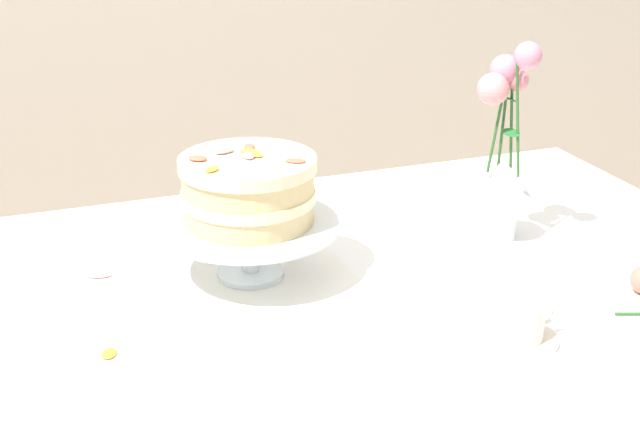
{
  "coord_description": "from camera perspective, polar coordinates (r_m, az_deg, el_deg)",
  "views": [
    {
      "loc": [
        -0.56,
        -1.29,
        1.42
      ],
      "look_at": [
        -0.07,
        0.02,
        0.86
      ],
      "focal_mm": 53.68,
      "sensor_mm": 36.0,
      "label": 1
    }
  ],
  "objects": [
    {
      "name": "dining_table",
      "position": [
        1.59,
        2.87,
        -7.3
      ],
      "size": [
        1.4,
        1.0,
        0.74
      ],
      "color": "white",
      "rests_on": "ground"
    },
    {
      "name": "linen_napkin",
      "position": [
        1.58,
        -4.14,
        -3.78
      ],
      "size": [
        0.33,
        0.33,
        0.0
      ],
      "primitive_type": "cube",
      "rotation": [
        0.0,
        0.0,
        0.03
      ],
      "color": "white",
      "rests_on": "dining_table"
    },
    {
      "name": "cake_stand",
      "position": [
        1.55,
        -4.22,
        -1.04
      ],
      "size": [
        0.29,
        0.29,
        0.1
      ],
      "color": "silver",
      "rests_on": "linen_napkin"
    },
    {
      "name": "layer_cake",
      "position": [
        1.52,
        -4.3,
        1.45
      ],
      "size": [
        0.22,
        0.22,
        0.11
      ],
      "color": "beige",
      "rests_on": "cake_stand"
    },
    {
      "name": "flower_vase",
      "position": [
        1.7,
        10.88,
        3.52
      ],
      "size": [
        0.11,
        0.12,
        0.36
      ],
      "color": "silver",
      "rests_on": "dining_table"
    },
    {
      "name": "teacup",
      "position": [
        1.4,
        11.84,
        -6.59
      ],
      "size": [
        0.12,
        0.11,
        0.06
      ],
      "color": "silver",
      "rests_on": "dining_table"
    },
    {
      "name": "loose_petal_0",
      "position": [
        1.38,
        -12.47,
        -8.15
      ],
      "size": [
        0.03,
        0.04,
        0.0
      ],
      "primitive_type": "ellipsoid",
      "rotation": [
        0.0,
        0.0,
        4.36
      ],
      "color": "orange",
      "rests_on": "dining_table"
    },
    {
      "name": "loose_petal_1",
      "position": [
        1.62,
        -13.03,
        -3.59
      ],
      "size": [
        0.05,
        0.03,
        0.01
      ],
      "primitive_type": "ellipsoid",
      "rotation": [
        0.0,
        0.0,
        2.83
      ],
      "color": "pink",
      "rests_on": "dining_table"
    }
  ]
}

